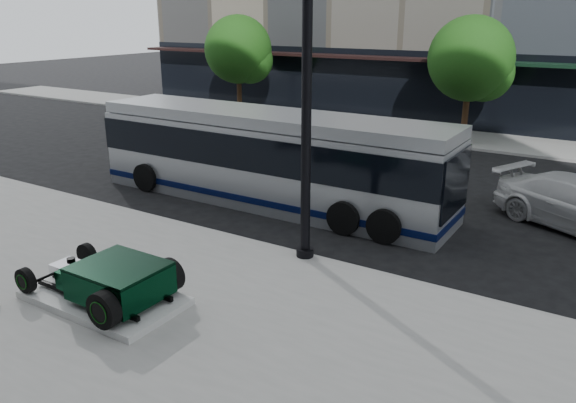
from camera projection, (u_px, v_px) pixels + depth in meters
The scene contains 7 objects.
ground at pixel (303, 223), 16.42m from camera, with size 120.00×120.00×0.00m, color black.
sidewalk_far at pixel (448, 137), 27.64m from camera, with size 70.00×4.00×0.12m, color gray.
street_trees at pixel (474, 62), 25.14m from camera, with size 29.80×3.80×5.70m.
display_plinth at pixel (104, 298), 11.72m from camera, with size 3.40×1.80×0.15m, color silver.
hot_rod at pixel (113, 280), 11.39m from camera, with size 3.22×2.00×0.81m.
lamppost at pixel (306, 111), 12.78m from camera, with size 0.43×0.43×7.80m.
transit_bus at pixel (268, 157), 17.90m from camera, with size 12.12×2.88×2.92m.
Camera 1 is at (7.80, -13.25, 5.83)m, focal length 35.00 mm.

